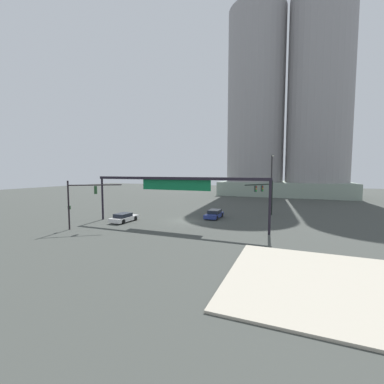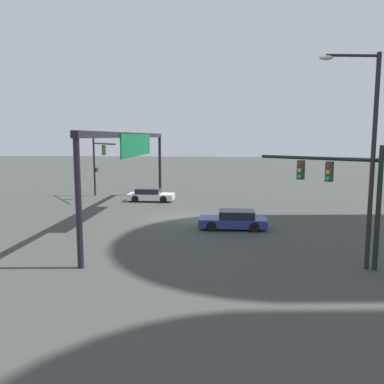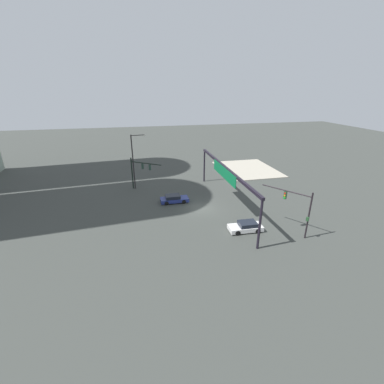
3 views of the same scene
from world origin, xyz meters
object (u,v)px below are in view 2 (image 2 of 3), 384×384
Objects in this scene: traffic_signal_opposite_side at (342,183)px; streetlamp_curved_arm at (368,148)px; traffic_signal_near_corner at (99,158)px; sedan_car_approaching at (150,195)px; sedan_car_waiting_far at (234,220)px.

traffic_signal_opposite_side is 0.59× the size of streetlamp_curved_arm.
streetlamp_curved_arm is (20.24, 18.41, 1.56)m from traffic_signal_near_corner.
streetlamp_curved_arm reaches higher than sedan_car_approaching.
sedan_car_approaching is 0.98× the size of sedan_car_waiting_far.
traffic_signal_opposite_side is 1.31× the size of sedan_car_approaching.
sedan_car_approaching is 13.00m from sedan_car_waiting_far.
sedan_car_waiting_far is at bearing 10.09° from traffic_signal_near_corner.
sedan_car_waiting_far is (-7.62, -5.56, -4.87)m from streetlamp_curved_arm.
streetlamp_curved_arm is 22.96m from sedan_car_approaching.
sedan_car_waiting_far is (10.67, 7.44, 0.00)m from sedan_car_approaching.
sedan_car_waiting_far is at bearing -18.74° from traffic_signal_opposite_side.
traffic_signal_opposite_side is 8.88m from sedan_car_waiting_far.
streetlamp_curved_arm is (0.89, 0.75, 1.65)m from traffic_signal_opposite_side.
traffic_signal_near_corner is 6.63m from sedan_car_approaching.
traffic_signal_opposite_side reaches higher than sedan_car_approaching.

